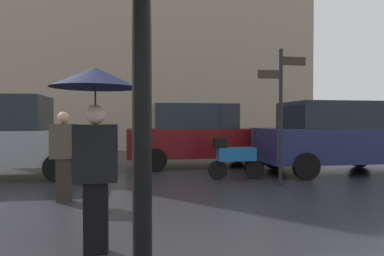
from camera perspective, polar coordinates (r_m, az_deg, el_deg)
The scene contains 7 objects.
pedestrian_with_umbrella at distance 3.82m, azimuth -15.62°, elevation 3.03°, with size 0.94×0.94×1.98m.
pedestrian_with_bag at distance 6.47m, azimuth -20.24°, elevation -3.53°, with size 0.49×0.24×1.57m.
parked_scooter at distance 8.48m, azimuth 7.01°, elevation -4.67°, with size 1.38×0.32×1.23m.
parked_car_left at distance 10.21m, azimuth 22.39°, elevation -1.36°, with size 4.23×2.07×1.93m.
parked_car_distant at distance 10.76m, azimuth 1.10°, elevation -1.16°, with size 4.51×1.93×1.93m.
street_signpost at distance 7.74m, azimuth 14.45°, elevation 3.98°, with size 1.08×0.08×2.97m.
building_block at distance 18.52m, azimuth -8.80°, elevation 17.92°, with size 17.77×2.30×13.52m, color gray.
Camera 1 is at (-0.25, -2.59, 1.41)m, focal length 32.39 mm.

